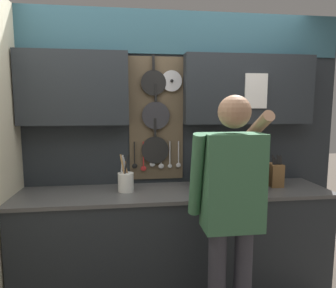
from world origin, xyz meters
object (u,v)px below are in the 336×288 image
(microwave, at_px, (227,172))
(utensil_crock, at_px, (126,181))
(person, at_px, (231,201))
(knife_block, at_px, (275,174))

(microwave, bearing_deg, utensil_crock, 179.94)
(microwave, xyz_separation_m, person, (-0.18, -0.63, -0.05))
(microwave, height_order, utensil_crock, utensil_crock)
(knife_block, xyz_separation_m, utensil_crock, (-1.31, 0.00, -0.02))
(knife_block, relative_size, utensil_crock, 0.90)
(utensil_crock, relative_size, person, 0.19)
(microwave, xyz_separation_m, utensil_crock, (-0.87, 0.00, -0.05))
(microwave, bearing_deg, knife_block, 0.06)
(knife_block, xyz_separation_m, person, (-0.62, -0.63, -0.02))
(person, bearing_deg, utensil_crock, 137.48)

